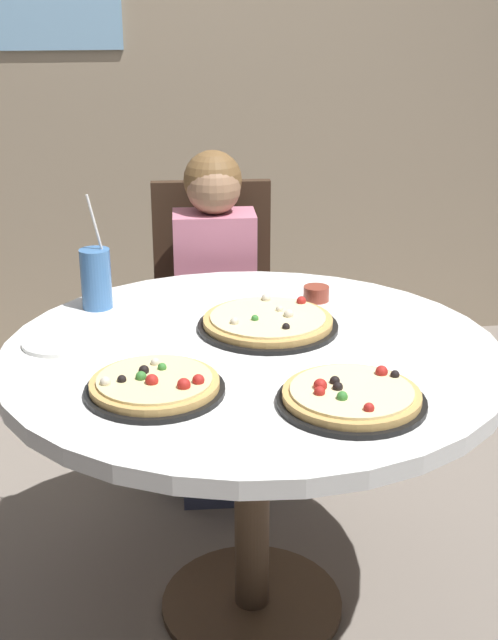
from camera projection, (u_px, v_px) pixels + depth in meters
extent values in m
plane|color=slate|center=(252.00, 606.00, 2.27)|extent=(8.00, 8.00, 0.00)
cube|color=gray|center=(180.00, 16.00, 3.52)|extent=(5.20, 0.12, 2.90)
cylinder|color=white|center=(252.00, 355.00, 2.01)|extent=(1.19, 1.19, 0.04)
cylinder|color=#4C3826|center=(252.00, 488.00, 2.14)|extent=(0.09, 0.09, 0.69)
cylinder|color=#4C3826|center=(252.00, 603.00, 2.26)|extent=(0.48, 0.48, 0.02)
cube|color=#382619|center=(215.00, 346.00, 2.84)|extent=(0.43, 0.43, 0.04)
cube|color=#382619|center=(212.00, 256.00, 2.92)|extent=(0.40, 0.07, 0.52)
cylinder|color=#382619|center=(166.00, 431.00, 2.75)|extent=(0.04, 0.04, 0.41)
cylinder|color=#382619|center=(270.00, 427.00, 2.78)|extent=(0.04, 0.04, 0.41)
cylinder|color=#382619|center=(167.00, 386.00, 3.07)|extent=(0.04, 0.04, 0.41)
cylinder|color=#382619|center=(261.00, 383.00, 3.09)|extent=(0.04, 0.04, 0.41)
cube|color=#3F4766|center=(219.00, 422.00, 2.77)|extent=(0.26, 0.34, 0.45)
cube|color=#CC728C|center=(215.00, 279.00, 2.74)|extent=(0.27, 0.18, 0.44)
sphere|color=#997051|center=(214.00, 187.00, 2.63)|extent=(0.17, 0.17, 0.17)
sphere|color=brown|center=(213.00, 180.00, 2.64)|extent=(0.18, 0.18, 0.18)
cylinder|color=black|center=(268.00, 326.00, 2.11)|extent=(0.35, 0.35, 0.01)
cylinder|color=tan|center=(268.00, 321.00, 2.11)|extent=(0.32, 0.32, 0.02)
cylinder|color=beige|center=(268.00, 317.00, 2.10)|extent=(0.29, 0.29, 0.01)
sphere|color=#387F33|center=(255.00, 318.00, 2.07)|extent=(0.02, 0.02, 0.02)
sphere|color=#B2231E|center=(301.00, 301.00, 2.19)|extent=(0.02, 0.02, 0.02)
sphere|color=beige|center=(280.00, 309.00, 2.13)|extent=(0.02, 0.02, 0.02)
sphere|color=black|center=(286.00, 327.00, 2.02)|extent=(0.02, 0.02, 0.02)
sphere|color=beige|center=(266.00, 298.00, 2.21)|extent=(0.02, 0.02, 0.02)
sphere|color=beige|center=(289.00, 314.00, 2.10)|extent=(0.02, 0.02, 0.02)
sphere|color=beige|center=(234.00, 322.00, 2.05)|extent=(0.02, 0.02, 0.02)
cylinder|color=black|center=(155.00, 390.00, 1.77)|extent=(0.29, 0.29, 0.01)
cylinder|color=tan|center=(155.00, 384.00, 1.76)|extent=(0.27, 0.27, 0.02)
cylinder|color=beige|center=(154.00, 379.00, 1.76)|extent=(0.24, 0.24, 0.01)
sphere|color=beige|center=(155.00, 362.00, 1.82)|extent=(0.02, 0.02, 0.02)
sphere|color=beige|center=(105.00, 382.00, 1.73)|extent=(0.02, 0.02, 0.02)
sphere|color=black|center=(122.00, 379.00, 1.74)|extent=(0.02, 0.02, 0.02)
sphere|color=black|center=(144.00, 370.00, 1.78)|extent=(0.02, 0.02, 0.02)
sphere|color=#B2231E|center=(184.00, 385.00, 1.71)|extent=(0.03, 0.03, 0.03)
sphere|color=#B2231E|center=(198.00, 380.00, 1.74)|extent=(0.03, 0.03, 0.03)
sphere|color=#387F33|center=(162.00, 367.00, 1.80)|extent=(0.02, 0.02, 0.02)
sphere|color=#B2231E|center=(152.00, 381.00, 1.73)|extent=(0.03, 0.03, 0.03)
sphere|color=#387F33|center=(141.00, 377.00, 1.75)|extent=(0.02, 0.02, 0.02)
cylinder|color=black|center=(351.00, 402.00, 1.72)|extent=(0.31, 0.31, 0.01)
cylinder|color=tan|center=(352.00, 396.00, 1.71)|extent=(0.28, 0.28, 0.02)
cylinder|color=beige|center=(352.00, 391.00, 1.71)|extent=(0.25, 0.25, 0.01)
sphere|color=black|center=(338.00, 387.00, 1.71)|extent=(0.02, 0.02, 0.02)
sphere|color=#B2231E|center=(369.00, 408.00, 1.62)|extent=(0.02, 0.02, 0.02)
sphere|color=#387F33|center=(342.00, 397.00, 1.67)|extent=(0.02, 0.02, 0.02)
sphere|color=#B2231E|center=(320.00, 392.00, 1.69)|extent=(0.02, 0.02, 0.02)
sphere|color=black|center=(335.00, 381.00, 1.73)|extent=(0.02, 0.02, 0.02)
sphere|color=#B2231E|center=(320.00, 385.00, 1.71)|extent=(0.03, 0.03, 0.03)
sphere|color=#B2231E|center=(382.00, 372.00, 1.78)|extent=(0.03, 0.03, 0.03)
sphere|color=black|center=(395.00, 375.00, 1.76)|extent=(0.02, 0.02, 0.02)
cylinder|color=#3F72B2|center=(96.00, 279.00, 2.23)|extent=(0.08, 0.08, 0.16)
cylinder|color=white|center=(98.00, 235.00, 2.19)|extent=(0.05, 0.02, 0.22)
cylinder|color=brown|center=(316.00, 294.00, 2.30)|extent=(0.07, 0.07, 0.04)
cylinder|color=white|center=(60.00, 342.00, 2.02)|extent=(0.18, 0.18, 0.01)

